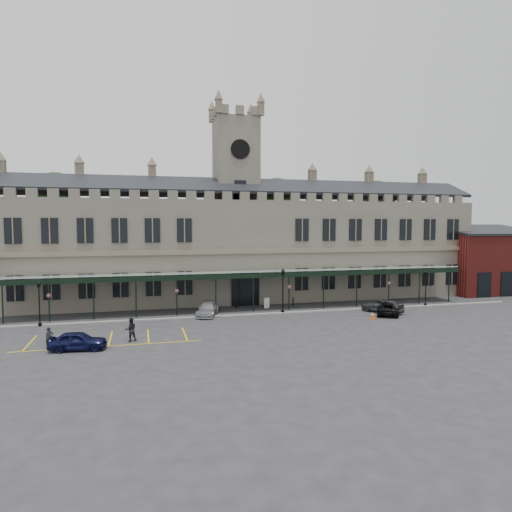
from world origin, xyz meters
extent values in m
plane|color=#29292B|center=(0.00, 0.00, 0.00)|extent=(140.00, 140.00, 0.00)
cube|color=#5B564C|center=(0.00, 16.00, 6.00)|extent=(60.00, 10.00, 12.00)
cube|color=brown|center=(0.00, 10.82, 6.20)|extent=(60.00, 0.35, 0.50)
cube|color=black|center=(0.00, 13.50, 13.80)|extent=(60.00, 4.77, 2.20)
cube|color=black|center=(0.00, 18.50, 13.80)|extent=(60.00, 4.77, 2.20)
cube|color=black|center=(0.00, 10.90, 1.90)|extent=(3.20, 0.18, 3.80)
cube|color=#5B564C|center=(0.00, 16.00, 11.00)|extent=(5.00, 5.00, 22.00)
cylinder|color=silver|center=(0.00, 13.44, 18.00)|extent=(2.20, 0.12, 2.20)
cylinder|color=black|center=(0.00, 13.37, 18.00)|extent=(2.30, 0.04, 2.30)
cube|color=black|center=(0.00, 13.44, 13.00)|extent=(1.40, 0.12, 2.80)
cube|color=#8C9E93|center=(0.00, 9.00, 4.10)|extent=(50.00, 4.00, 0.40)
cube|color=black|center=(0.00, 7.00, 3.85)|extent=(50.00, 0.18, 0.50)
cube|color=maroon|center=(34.00, 13.00, 4.00)|extent=(12.00, 8.00, 8.00)
cube|color=black|center=(34.00, 13.00, 8.50)|extent=(12.40, 8.36, 1.47)
cube|color=gray|center=(0.00, 5.50, 0.06)|extent=(60.00, 0.40, 0.12)
cylinder|color=#332314|center=(-22.00, 25.00, 6.00)|extent=(0.70, 0.70, 12.00)
sphere|color=black|center=(-22.00, 25.00, 13.00)|extent=(6.00, 6.00, 6.00)
cylinder|color=#332314|center=(8.00, 25.00, 6.00)|extent=(0.70, 0.70, 12.00)
sphere|color=black|center=(8.00, 25.00, 13.00)|extent=(6.00, 6.00, 6.00)
cylinder|color=#332314|center=(24.00, 25.00, 6.00)|extent=(0.70, 0.70, 12.00)
sphere|color=black|center=(24.00, 25.00, 13.00)|extent=(6.00, 6.00, 6.00)
cylinder|color=black|center=(-20.48, 5.34, 0.14)|extent=(0.32, 0.32, 0.27)
cylinder|color=black|center=(-20.48, 5.34, 1.80)|extent=(0.11, 0.11, 3.61)
cube|color=black|center=(-20.48, 5.34, 3.74)|extent=(0.25, 0.25, 0.36)
cone|color=black|center=(-20.48, 5.34, 4.06)|extent=(0.40, 0.40, 0.27)
cylinder|color=black|center=(2.78, 5.60, 0.15)|extent=(0.36, 0.36, 0.30)
cylinder|color=black|center=(2.78, 5.60, 2.02)|extent=(0.12, 0.12, 4.04)
cube|color=black|center=(2.78, 5.60, 4.19)|extent=(0.28, 0.28, 0.40)
cone|color=black|center=(2.78, 5.60, 4.54)|extent=(0.44, 0.44, 0.30)
cylinder|color=black|center=(19.72, 5.57, 0.13)|extent=(0.32, 0.32, 0.27)
cylinder|color=black|center=(19.72, 5.57, 1.77)|extent=(0.11, 0.11, 3.54)
cube|color=black|center=(19.72, 5.57, 3.67)|extent=(0.25, 0.25, 0.35)
cone|color=black|center=(19.72, 5.57, 3.98)|extent=(0.39, 0.39, 0.27)
cube|color=#E34507|center=(10.32, 0.49, 0.02)|extent=(0.39, 0.39, 0.04)
cone|color=#E34507|center=(10.32, 0.49, 0.36)|extent=(0.45, 0.45, 0.72)
cylinder|color=silver|center=(10.32, 0.49, 0.46)|extent=(0.30, 0.30, 0.10)
cylinder|color=black|center=(1.93, 8.78, 0.24)|extent=(0.06, 0.06, 0.47)
cube|color=silver|center=(1.93, 8.78, 0.57)|extent=(0.65, 0.24, 1.13)
cylinder|color=black|center=(-1.36, 9.52, 0.49)|extent=(0.17, 0.17, 0.97)
cylinder|color=black|center=(5.34, 9.75, 0.43)|extent=(0.15, 0.15, 0.86)
imported|color=black|center=(-16.09, -3.99, 0.70)|extent=(4.24, 2.06, 1.40)
imported|color=#95979C|center=(-5.00, 6.25, 0.65)|extent=(3.14, 4.81, 1.30)
imported|color=black|center=(13.00, 2.26, 0.63)|extent=(4.05, 4.96, 1.26)
imported|color=#2F3136|center=(13.00, 3.33, 0.75)|extent=(3.78, 4.71, 1.50)
imported|color=black|center=(-18.19, -3.06, 0.81)|extent=(0.71, 0.64, 1.63)
imported|color=black|center=(-12.36, -2.29, 0.94)|extent=(1.02, 0.85, 1.88)
camera|label=1|loc=(-11.56, -39.19, 9.26)|focal=32.00mm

